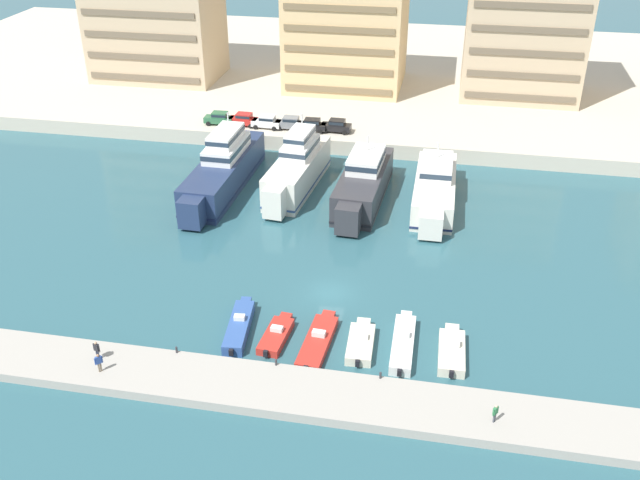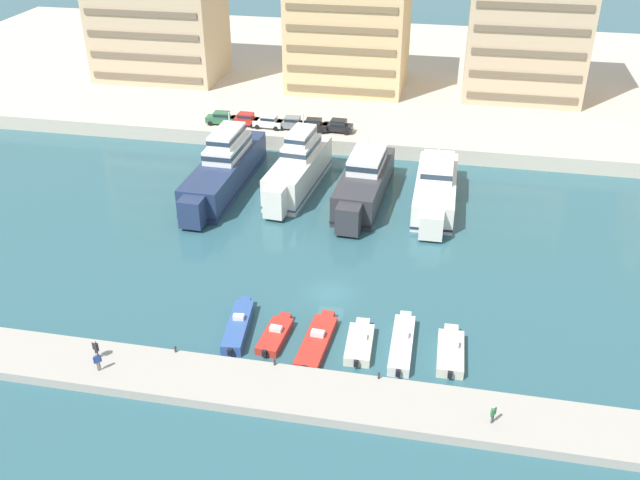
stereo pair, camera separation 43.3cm
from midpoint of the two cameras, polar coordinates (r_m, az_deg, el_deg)
The scene contains 27 objects.
ground_plane at distance 67.99m, azimuth 0.65°, elevation -4.26°, with size 400.00×400.00×0.00m, color #2D5B66.
quay_promenade at distance 129.30m, azimuth 6.18°, elevation 12.99°, with size 180.00×70.00×2.04m, color beige.
pier_dock at distance 56.39m, azimuth -2.07°, elevation -12.14°, with size 120.00×5.44×0.82m, color #A8A399.
yacht_navy_far_left at distance 87.96m, azimuth -7.88°, elevation 5.68°, with size 5.21×22.70×8.70m.
yacht_ivory_left at distance 87.05m, azimuth -1.99°, elevation 5.75°, with size 5.56×18.45×8.83m.
yacht_charcoal_mid_left at distance 84.32m, azimuth 3.32°, elevation 4.57°, with size 5.52×18.97×7.20m.
yacht_ivory_center_left at distance 84.65m, azimuth 9.02°, elevation 4.15°, with size 4.77×18.77×6.64m.
motorboat_blue_far_left at distance 63.23m, azimuth -6.68°, elevation -6.87°, with size 2.48×7.97×1.44m.
motorboat_red_left at distance 62.17m, azimuth -3.71°, elevation -7.59°, with size 2.27×6.02×1.14m.
motorboat_red_mid_left at distance 61.41m, azimuth -0.37°, elevation -8.08°, with size 2.50×8.36×1.18m.
motorboat_cream_center_left at distance 61.21m, azimuth 3.07°, elevation -8.20°, with size 2.38×6.24×1.20m.
motorboat_white_center at distance 61.38m, azimuth 6.46°, elevation -8.20°, with size 1.89×8.43×1.39m.
motorboat_cream_center_right at distance 61.15m, azimuth 10.29°, elevation -8.72°, with size 2.28×6.69×1.45m.
car_green_far_left at distance 103.25m, azimuth -8.18°, elevation 9.65°, with size 4.15×2.01×1.80m.
car_red_left at distance 102.37m, azimuth -6.26°, elevation 9.60°, with size 4.16×2.05×1.80m.
car_white_mid_left at distance 101.14m, azimuth -4.40°, elevation 9.44°, with size 4.17×2.07×1.80m.
car_grey_center_left at distance 100.53m, azimuth -2.52°, elevation 9.37°, with size 4.11×1.94×1.80m.
car_black_center at distance 99.68m, azimuth -0.80°, elevation 9.21°, with size 4.16×2.03×1.80m.
car_black_center_right at distance 99.45m, azimuth 1.20°, elevation 9.16°, with size 4.16×2.04×1.80m.
apartment_block_left at distance 118.05m, azimuth 2.08°, elevation 16.77°, with size 18.55×16.61×20.78m.
apartment_block_mid_left at distance 116.77m, azimuth 16.08°, elevation 16.77°, with size 17.94×14.43×25.63m.
pedestrian_near_edge at distance 61.03m, azimuth -17.64°, elevation -8.29°, with size 0.64×0.35×1.71m.
pedestrian_mid_deck at distance 54.31m, azimuth 13.63°, elevation -13.22°, with size 0.42×0.52×1.59m.
pedestrian_far_side at distance 59.70m, azimuth -17.49°, elevation -9.24°, with size 0.50×0.49×1.70m.
bollard_west at distance 60.48m, azimuth -11.62°, elevation -8.57°, with size 0.20×0.20×0.61m.
bollard_west_mid at distance 58.15m, azimuth -3.76°, elevation -9.70°, with size 0.20×0.20×0.61m.
bollard_east_mid at distance 57.00m, azimuth 4.64°, elevation -10.71°, with size 0.20×0.20×0.61m.
Camera 1 is at (9.63, -55.50, 38.09)m, focal length 40.00 mm.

